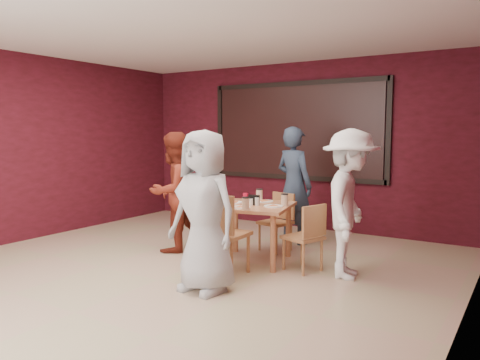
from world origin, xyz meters
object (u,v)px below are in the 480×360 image
Objects in this scene: dining_table at (253,211)px; chair_back at (279,218)px; chair_front at (222,230)px; chair_left at (207,221)px; diner_right at (350,204)px; diner_front at (204,211)px; diner_left at (174,192)px; chair_right at (307,234)px; diner_back at (294,185)px.

dining_table is 1.39× the size of chair_back.
chair_left is at bearing 136.64° from chair_front.
chair_left is 0.47× the size of diner_right.
diner_front is 1.72m from diner_left.
diner_front is at bearing -118.24° from chair_right.
chair_right is 1.37m from diner_front.
diner_back is at bearing 91.39° from chair_back.
chair_front is 1.38m from diner_left.
chair_right reaches higher than chair_back.
chair_back is (0.00, 0.70, -0.20)m from dining_table.
chair_back is 1.49m from diner_left.
chair_front is 0.56× the size of diner_back.
chair_left is 1.45m from chair_right.
chair_back is 1.01m from chair_left.
dining_table is 1.22m from diner_back.
dining_table is 1.16× the size of chair_front.
diner_right is at bearing -28.19° from chair_back.
chair_back is 1.46m from diner_right.
chair_back is 0.98× the size of chair_right.
diner_right is at bearing 8.41° from chair_right.
diner_left is (-1.18, -1.31, -0.04)m from diner_back.
chair_right is (0.74, 0.67, -0.08)m from chair_front.
diner_front is (0.83, -1.17, 0.38)m from chair_left.
chair_front is 1.00m from chair_right.
chair_right is (1.45, -0.00, 0.01)m from chair_left.
diner_left reaches higher than chair_right.
dining_table is at bearing 101.65° from diner_front.
diner_back reaches higher than diner_right.
chair_left is at bearing 80.17° from diner_right.
diner_front is 0.99× the size of diner_right.
chair_right is at bearing -43.98° from chair_back.
diner_left is 0.98× the size of diner_right.
diner_left is at bearing 81.58° from diner_right.
chair_front is at bearing 68.37° from diner_left.
diner_back is 1.77m from diner_left.
chair_front is 1.20× the size of chair_left.
dining_table is 0.72m from chair_front.
dining_table is 0.72m from chair_left.
diner_back reaches higher than chair_left.
chair_front is at bearing 109.28° from diner_right.
diner_front reaches higher than dining_table.
chair_front is 1.46m from diner_right.
chair_right is 0.48× the size of diner_front.
chair_front is 1.93m from diner_back.
diner_back is at bearing 35.22° from diner_right.
chair_back is at bearing 128.45° from diner_left.
chair_left is (-0.69, -0.04, -0.19)m from dining_table.
dining_table is 0.67× the size of diner_left.
chair_left reaches higher than chair_back.
chair_left is at bearing 77.95° from diner_back.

